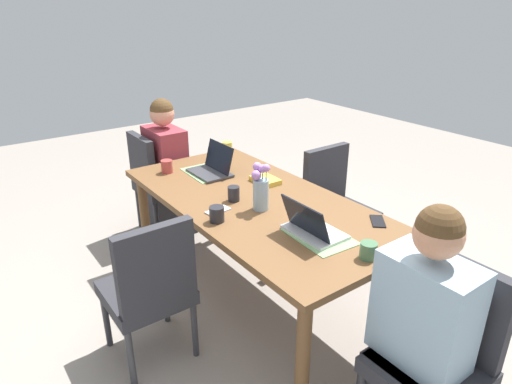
{
  "coord_description": "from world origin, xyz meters",
  "views": [
    {
      "loc": [
        2.08,
        -1.52,
        1.91
      ],
      "look_at": [
        0.0,
        0.0,
        0.81
      ],
      "focal_mm": 31.42,
      "sensor_mm": 36.0,
      "label": 1
    }
  ],
  "objects_px": {
    "chair_near_right_near": "(150,285)",
    "laptop_head_left_left_near": "(212,168)",
    "dining_table": "(256,211)",
    "phone_black": "(378,221)",
    "phone_silver": "(218,211)",
    "laptop_head_right_left_mid": "(312,228)",
    "coffee_mug_near_right": "(234,194)",
    "chair_head_left_left_near": "(156,179)",
    "coffee_mug_centre_left": "(368,251)",
    "coffee_mug_far_left": "(227,148)",
    "coffee_mug_centre_right": "(167,166)",
    "person_head_right_left_mid": "(419,343)",
    "flower_vase": "(261,188)",
    "chair_far_left_far": "(335,201)",
    "chair_head_right_left_mid": "(440,349)",
    "person_head_left_left_near": "(167,176)",
    "coffee_mug_near_left": "(217,214)",
    "book_red_cover": "(265,180)"
  },
  "relations": [
    {
      "from": "dining_table",
      "to": "phone_silver",
      "type": "xyz_separation_m",
      "value": [
        0.01,
        -0.29,
        0.08
      ]
    },
    {
      "from": "dining_table",
      "to": "chair_far_left_far",
      "type": "distance_m",
      "value": 0.84
    },
    {
      "from": "chair_near_right_near",
      "to": "phone_silver",
      "type": "xyz_separation_m",
      "value": [
        -0.1,
        0.5,
        0.26
      ]
    },
    {
      "from": "chair_head_right_left_mid",
      "to": "coffee_mug_centre_left",
      "type": "height_order",
      "value": "chair_head_right_left_mid"
    },
    {
      "from": "phone_black",
      "to": "chair_near_right_near",
      "type": "bearing_deg",
      "value": 106.7
    },
    {
      "from": "person_head_right_left_mid",
      "to": "coffee_mug_near_right",
      "type": "relative_size",
      "value": 12.74
    },
    {
      "from": "dining_table",
      "to": "person_head_right_left_mid",
      "type": "xyz_separation_m",
      "value": [
        1.26,
        -0.03,
        -0.15
      ]
    },
    {
      "from": "dining_table",
      "to": "coffee_mug_centre_left",
      "type": "xyz_separation_m",
      "value": [
        0.89,
        0.03,
        0.12
      ]
    },
    {
      "from": "chair_near_right_near",
      "to": "phone_black",
      "type": "height_order",
      "value": "chair_near_right_near"
    },
    {
      "from": "laptop_head_right_left_mid",
      "to": "coffee_mug_near_right",
      "type": "xyz_separation_m",
      "value": [
        -0.62,
        -0.09,
        0.0
      ]
    },
    {
      "from": "flower_vase",
      "to": "laptop_head_right_left_mid",
      "type": "xyz_separation_m",
      "value": [
        0.42,
        0.03,
        -0.09
      ]
    },
    {
      "from": "chair_near_right_near",
      "to": "coffee_mug_near_right",
      "type": "xyz_separation_m",
      "value": [
        -0.18,
        0.67,
        0.31
      ]
    },
    {
      "from": "chair_head_left_left_near",
      "to": "coffee_mug_centre_left",
      "type": "distance_m",
      "value": 2.23
    },
    {
      "from": "dining_table",
      "to": "phone_black",
      "type": "xyz_separation_m",
      "value": [
        0.66,
        0.37,
        0.08
      ]
    },
    {
      "from": "chair_head_right_left_mid",
      "to": "person_head_right_left_mid",
      "type": "relative_size",
      "value": 0.75
    },
    {
      "from": "chair_head_right_left_mid",
      "to": "person_head_right_left_mid",
      "type": "height_order",
      "value": "person_head_right_left_mid"
    },
    {
      "from": "chair_far_left_far",
      "to": "coffee_mug_near_right",
      "type": "bearing_deg",
      "value": -88.62
    },
    {
      "from": "flower_vase",
      "to": "laptop_head_right_left_mid",
      "type": "height_order",
      "value": "flower_vase"
    },
    {
      "from": "dining_table",
      "to": "chair_near_right_near",
      "type": "relative_size",
      "value": 2.2
    },
    {
      "from": "chair_head_left_left_near",
      "to": "book_red_cover",
      "type": "xyz_separation_m",
      "value": [
        1.12,
        0.32,
        0.28
      ]
    },
    {
      "from": "chair_far_left_far",
      "to": "phone_black",
      "type": "bearing_deg",
      "value": -30.41
    },
    {
      "from": "dining_table",
      "to": "coffee_mug_centre_left",
      "type": "distance_m",
      "value": 0.9
    },
    {
      "from": "chair_near_right_near",
      "to": "flower_vase",
      "type": "height_order",
      "value": "flower_vase"
    },
    {
      "from": "coffee_mug_far_left",
      "to": "phone_silver",
      "type": "relative_size",
      "value": 0.68
    },
    {
      "from": "coffee_mug_near_left",
      "to": "coffee_mug_centre_right",
      "type": "distance_m",
      "value": 0.89
    },
    {
      "from": "person_head_right_left_mid",
      "to": "coffee_mug_near_left",
      "type": "xyz_separation_m",
      "value": [
        -1.14,
        -0.33,
        0.28
      ]
    },
    {
      "from": "coffee_mug_centre_left",
      "to": "phone_black",
      "type": "xyz_separation_m",
      "value": [
        -0.23,
        0.35,
        -0.04
      ]
    },
    {
      "from": "flower_vase",
      "to": "phone_black",
      "type": "bearing_deg",
      "value": 39.52
    },
    {
      "from": "person_head_right_left_mid",
      "to": "coffee_mug_near_right",
      "type": "xyz_separation_m",
      "value": [
        -1.32,
        -0.09,
        0.28
      ]
    },
    {
      "from": "laptop_head_left_left_near",
      "to": "laptop_head_right_left_mid",
      "type": "bearing_deg",
      "value": -2.62
    },
    {
      "from": "coffee_mug_centre_right",
      "to": "laptop_head_left_left_near",
      "type": "bearing_deg",
      "value": 49.83
    },
    {
      "from": "person_head_right_left_mid",
      "to": "laptop_head_right_left_mid",
      "type": "height_order",
      "value": "person_head_right_left_mid"
    },
    {
      "from": "chair_head_left_left_near",
      "to": "coffee_mug_centre_left",
      "type": "xyz_separation_m",
      "value": [
        2.2,
        0.13,
        0.3
      ]
    },
    {
      "from": "chair_head_right_left_mid",
      "to": "coffee_mug_centre_left",
      "type": "distance_m",
      "value": 0.53
    },
    {
      "from": "chair_near_right_near",
      "to": "phone_black",
      "type": "bearing_deg",
      "value": 64.81
    },
    {
      "from": "chair_head_right_left_mid",
      "to": "chair_near_right_near",
      "type": "xyz_separation_m",
      "value": [
        -1.2,
        -0.84,
        0.0
      ]
    },
    {
      "from": "dining_table",
      "to": "chair_head_left_left_near",
      "type": "distance_m",
      "value": 1.33
    },
    {
      "from": "person_head_right_left_mid",
      "to": "coffee_mug_far_left",
      "type": "height_order",
      "value": "person_head_right_left_mid"
    },
    {
      "from": "coffee_mug_near_right",
      "to": "coffee_mug_far_left",
      "type": "bearing_deg",
      "value": 149.76
    },
    {
      "from": "chair_near_right_near",
      "to": "laptop_head_left_left_near",
      "type": "xyz_separation_m",
      "value": [
        -0.67,
        0.81,
        0.3
      ]
    },
    {
      "from": "chair_head_left_left_near",
      "to": "coffee_mug_far_left",
      "type": "relative_size",
      "value": 8.78
    },
    {
      "from": "laptop_head_right_left_mid",
      "to": "phone_black",
      "type": "relative_size",
      "value": 2.13
    },
    {
      "from": "coffee_mug_far_left",
      "to": "coffee_mug_near_left",
      "type": "bearing_deg",
      "value": -35.47
    },
    {
      "from": "person_head_left_left_near",
      "to": "chair_far_left_far",
      "type": "relative_size",
      "value": 1.33
    },
    {
      "from": "chair_far_left_far",
      "to": "coffee_mug_near_right",
      "type": "distance_m",
      "value": 0.99
    },
    {
      "from": "phone_black",
      "to": "laptop_head_left_left_near",
      "type": "bearing_deg",
      "value": 58.37
    },
    {
      "from": "chair_head_left_left_near",
      "to": "laptop_head_right_left_mid",
      "type": "relative_size",
      "value": 2.81
    },
    {
      "from": "coffee_mug_far_left",
      "to": "phone_black",
      "type": "xyz_separation_m",
      "value": [
        1.53,
        0.03,
        -0.05
      ]
    },
    {
      "from": "laptop_head_left_left_near",
      "to": "phone_silver",
      "type": "bearing_deg",
      "value": -28.21
    },
    {
      "from": "laptop_head_left_left_near",
      "to": "coffee_mug_centre_left",
      "type": "distance_m",
      "value": 1.44
    }
  ]
}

